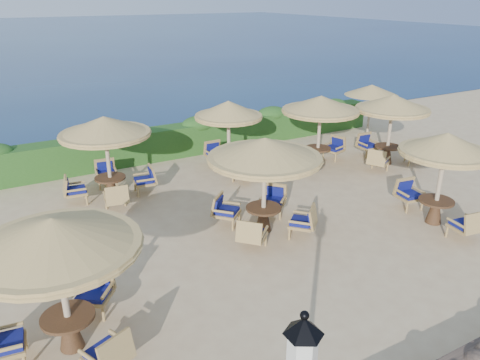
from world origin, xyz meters
TOP-DOWN VIEW (x-y plane):
  - ground at (0.00, 0.00)m, footprint 120.00×120.00m
  - sea at (0.00, 70.00)m, footprint 160.00×160.00m
  - hedge at (0.00, 7.20)m, footprint 18.00×0.90m
  - extra_parasol at (7.80, 5.20)m, footprint 2.30×2.30m
  - cafe_set_0 at (-6.37, -2.07)m, footprint 2.92×2.92m
  - cafe_set_1 at (-0.88, 0.07)m, footprint 3.03×3.03m
  - cafe_set_2 at (3.58, -1.90)m, footprint 2.44×2.87m
  - cafe_set_3 at (-3.90, 4.32)m, footprint 2.86×2.86m
  - cafe_set_4 at (0.36, 4.39)m, footprint 2.37×2.81m
  - cafe_set_5 at (3.66, 3.50)m, footprint 2.88×2.84m
  - cafe_set_6 at (6.08, 2.37)m, footprint 2.77×2.76m

SIDE VIEW (x-z plane):
  - ground at x=0.00m, z-range 0.00..0.00m
  - sea at x=0.00m, z-range 0.00..0.00m
  - hedge at x=0.00m, z-range 0.00..1.20m
  - cafe_set_3 at x=-3.90m, z-range 0.49..3.14m
  - cafe_set_1 at x=-0.88m, z-range 0.55..3.21m
  - cafe_set_6 at x=6.08m, z-range 0.56..3.22m
  - cafe_set_4 at x=0.36m, z-range 0.59..3.24m
  - cafe_set_2 at x=3.58m, z-range 0.60..3.26m
  - cafe_set_0 at x=-6.37m, z-range 0.61..3.27m
  - cafe_set_5 at x=3.66m, z-range 0.69..3.34m
  - extra_parasol at x=7.80m, z-range 0.97..3.37m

